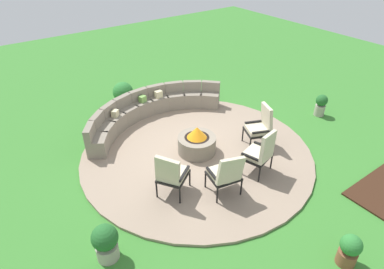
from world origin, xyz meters
The scene contains 12 objects.
ground_plane centered at (0.00, 0.00, 0.00)m, with size 24.00×24.00×0.00m, color #387A2D.
patio_circle centered at (0.00, 0.00, 0.03)m, with size 5.61×5.61×0.06m, color gray.
fire_pit centered at (0.00, 0.00, 0.33)m, with size 0.92×0.92×0.70m.
curved_stone_bench centered at (-0.17, 2.03, 0.36)m, with size 4.37×1.62×0.75m.
lounge_chair_front_left centered at (-1.31, -0.91, 0.61)m, with size 0.80×0.81×1.07m.
lounge_chair_front_right centered at (-0.41, -1.53, 0.60)m, with size 0.70×0.67×1.03m.
lounge_chair_back_left centered at (0.65, -1.45, 0.62)m, with size 0.75×0.70×1.10m.
lounge_chair_back_right centered at (1.44, -0.68, 0.63)m, with size 0.72×0.71×1.10m.
potted_plant_0 centered at (-0.37, 3.21, 0.46)m, with size 0.61×0.61×0.83m.
potted_plant_1 centered at (4.07, -0.57, 0.35)m, with size 0.33×0.33×0.65m.
potted_plant_2 centered at (-3.00, -1.52, 0.38)m, with size 0.45×0.45×0.72m.
potted_plant_3 centered at (0.17, -3.95, 0.33)m, with size 0.35×0.35×0.62m.
Camera 1 is at (-3.95, -5.27, 4.83)m, focal length 30.86 mm.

